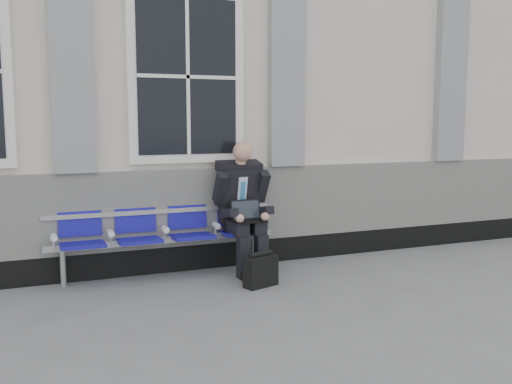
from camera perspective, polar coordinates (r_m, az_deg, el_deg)
name	(u,v)px	position (r m, az deg, el deg)	size (l,w,h in m)	color
ground	(195,311)	(5.44, -6.11, -11.77)	(70.00, 70.00, 0.00)	slate
station_building	(125,88)	(8.55, -13.00, 10.10)	(14.40, 4.40, 4.49)	silver
bench	(164,228)	(6.55, -9.21, -3.56)	(2.60, 0.47, 0.91)	#9EA0A3
businessman	(242,203)	(6.63, -1.36, -1.09)	(0.62, 0.84, 1.52)	black
briefcase	(261,270)	(6.12, 0.48, -7.85)	(0.40, 0.26, 0.38)	black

